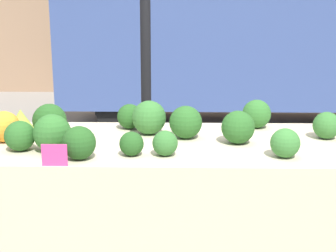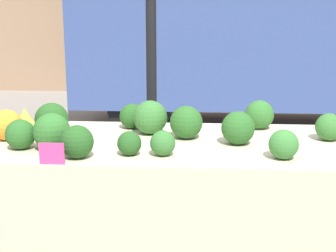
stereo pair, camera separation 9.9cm
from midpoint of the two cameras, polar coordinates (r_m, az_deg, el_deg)
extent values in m
cylinder|color=black|center=(3.18, -3.63, 7.57)|extent=(0.07, 0.07, 2.40)
cube|color=#384C84|center=(6.54, 4.78, 12.75)|extent=(3.92, 1.82, 2.19)
cylinder|color=black|center=(5.95, -5.44, 2.48)|extent=(0.81, 0.22, 0.81)
cylinder|color=black|center=(7.38, -4.12, 4.61)|extent=(0.81, 0.22, 0.81)
cube|color=beige|center=(2.39, -1.19, -2.23)|extent=(2.25, 0.85, 0.03)
cube|color=beige|center=(2.09, -1.69, -12.27)|extent=(2.25, 0.01, 0.49)
sphere|color=orange|center=(2.51, -20.42, -0.08)|extent=(0.16, 0.16, 0.16)
cone|color=#93B238|center=(2.78, -18.49, 0.83)|extent=(0.14, 0.14, 0.11)
sphere|color=#336B2D|center=(2.54, 17.71, 0.06)|extent=(0.14, 0.14, 0.14)
sphere|color=#2D6628|center=(2.26, -15.16, -0.84)|extent=(0.18, 0.18, 0.18)
sphere|color=#2D6628|center=(2.69, 9.71, 1.46)|extent=(0.16, 0.16, 0.16)
sphere|color=#285B23|center=(2.34, 7.33, -0.16)|extent=(0.17, 0.17, 0.17)
sphere|color=#387533|center=(2.15, 12.81, -2.05)|extent=(0.13, 0.13, 0.13)
sphere|color=#285B23|center=(2.42, 0.99, 0.46)|extent=(0.17, 0.17, 0.17)
sphere|color=#336B2D|center=(2.51, -3.46, 1.03)|extent=(0.18, 0.18, 0.18)
sphere|color=#285B23|center=(2.32, -18.80, -1.16)|extent=(0.14, 0.14, 0.14)
sphere|color=#23511E|center=(2.64, -5.77, 1.16)|extent=(0.14, 0.14, 0.14)
sphere|color=#23511E|center=(2.53, -15.33, 0.64)|extent=(0.18, 0.18, 0.18)
sphere|color=#23511E|center=(2.12, -12.12, -2.03)|extent=(0.15, 0.15, 0.15)
sphere|color=#336B2D|center=(2.13, -1.70, -2.12)|extent=(0.12, 0.12, 0.12)
sphere|color=#23511E|center=(2.14, -5.80, -2.18)|extent=(0.11, 0.11, 0.11)
cube|color=#E53D84|center=(2.05, -15.03, -3.46)|extent=(0.11, 0.01, 0.10)
camera|label=1|loc=(0.05, -91.21, -0.29)|focal=50.00mm
camera|label=2|loc=(0.05, 88.79, 0.29)|focal=50.00mm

